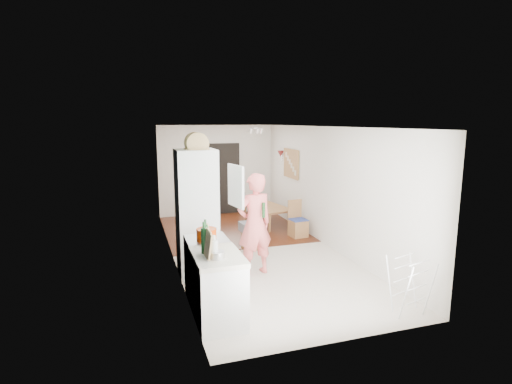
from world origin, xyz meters
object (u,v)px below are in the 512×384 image
dining_table (268,217)px  person (255,215)px  dining_chair (298,219)px  drying_rack (410,286)px  stool (250,241)px

dining_table → person: bearing=145.0°
dining_table → dining_chair: bearing=-178.1°
person → dining_chair: size_ratio=2.47×
person → dining_table: person is taller
dining_chair → drying_rack: bearing=-97.2°
dining_table → dining_chair: (0.29, -1.21, 0.21)m
stool → drying_rack: 3.56m
dining_table → drying_rack: size_ratio=1.48×
stool → dining_table: bearing=59.8°
person → dining_chair: bearing=-142.6°
dining_chair → person: bearing=-138.4°
dining_chair → drying_rack: (-0.03, -3.83, -0.02)m
dining_chair → drying_rack: 3.83m
dining_table → stool: dining_table is taller
person → drying_rack: size_ratio=2.60×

